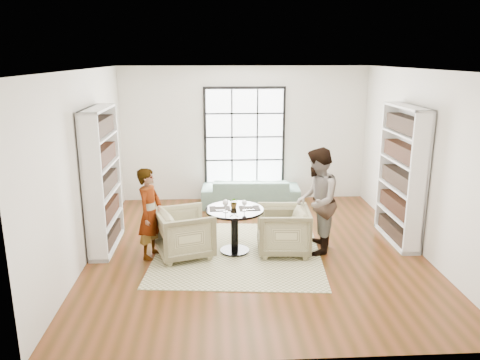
{
  "coord_description": "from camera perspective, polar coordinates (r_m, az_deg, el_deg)",
  "views": [
    {
      "loc": [
        -0.69,
        -7.38,
        3.21
      ],
      "look_at": [
        -0.25,
        0.4,
        1.13
      ],
      "focal_mm": 35.0,
      "sensor_mm": 36.0,
      "label": 1
    }
  ],
  "objects": [
    {
      "name": "wine_glass_right",
      "position": [
        7.59,
        0.53,
        -2.82
      ],
      "size": [
        0.08,
        0.08,
        0.18
      ],
      "color": "silver",
      "rests_on": "pedestal_table"
    },
    {
      "name": "person_left",
      "position": [
        7.69,
        -10.93,
        -4.02
      ],
      "size": [
        0.51,
        0.63,
        1.5
      ],
      "primitive_type": "imported",
      "rotation": [
        0.0,
        0.0,
        1.24
      ],
      "color": "gray",
      "rests_on": "ground"
    },
    {
      "name": "cutlery_right",
      "position": [
        7.74,
        1.17,
        -3.4
      ],
      "size": [
        0.15,
        0.23,
        0.01
      ],
      "primitive_type": null,
      "rotation": [
        0.0,
        0.0,
        0.05
      ],
      "color": "silver",
      "rests_on": "placemat_right"
    },
    {
      "name": "pedestal_table",
      "position": [
        7.79,
        -0.66,
        -5.0
      ],
      "size": [
        0.96,
        0.96,
        0.76
      ],
      "rotation": [
        0.0,
        0.0,
        0.05
      ],
      "color": "black",
      "rests_on": "ground"
    },
    {
      "name": "armchair_right",
      "position": [
        7.87,
        5.24,
        -6.12
      ],
      "size": [
        0.91,
        0.89,
        0.78
      ],
      "primitive_type": "imported",
      "rotation": [
        0.0,
        0.0,
        -1.63
      ],
      "color": "#BCB386",
      "rests_on": "ground"
    },
    {
      "name": "person_right",
      "position": [
        7.8,
        9.33,
        -2.58
      ],
      "size": [
        0.89,
        1.02,
        1.78
      ],
      "primitive_type": "imported",
      "rotation": [
        0.0,
        0.0,
        -1.85
      ],
      "color": "gray",
      "rests_on": "ground"
    },
    {
      "name": "placemat_left",
      "position": [
        7.73,
        -2.48,
        -3.5
      ],
      "size": [
        0.35,
        0.28,
        0.01
      ],
      "primitive_type": "cube",
      "rotation": [
        0.0,
        0.0,
        0.05
      ],
      "color": "black",
      "rests_on": "pedestal_table"
    },
    {
      "name": "armchair_left",
      "position": [
        7.76,
        -6.75,
        -6.45
      ],
      "size": [
        1.09,
        1.07,
        0.79
      ],
      "primitive_type": "imported",
      "rotation": [
        0.0,
        0.0,
        1.89
      ],
      "color": "tan",
      "rests_on": "ground"
    },
    {
      "name": "rug",
      "position": [
        7.97,
        -0.27,
        -8.77
      ],
      "size": [
        2.97,
        2.97,
        0.01
      ],
      "primitive_type": "cube",
      "rotation": [
        0.0,
        0.0,
        -0.09
      ],
      "color": "beige",
      "rests_on": "ground"
    },
    {
      "name": "placemat_right",
      "position": [
        7.74,
        1.17,
        -3.45
      ],
      "size": [
        0.35,
        0.28,
        0.01
      ],
      "primitive_type": "cube",
      "rotation": [
        0.0,
        0.0,
        0.05
      ],
      "color": "black",
      "rests_on": "pedestal_table"
    },
    {
      "name": "room_shell",
      "position": [
        8.19,
        1.67,
        1.13
      ],
      "size": [
        6.0,
        6.01,
        6.0
      ],
      "color": "silver",
      "rests_on": "ground"
    },
    {
      "name": "sofa",
      "position": [
        10.28,
        1.29,
        -1.46
      ],
      "size": [
        2.16,
        0.93,
        0.62
      ],
      "primitive_type": "imported",
      "rotation": [
        0.0,
        0.0,
        3.09
      ],
      "color": "slate",
      "rests_on": "ground"
    },
    {
      "name": "ground",
      "position": [
        8.08,
        1.93,
        -8.49
      ],
      "size": [
        6.0,
        6.0,
        0.0
      ],
      "primitive_type": "plane",
      "color": "brown"
    },
    {
      "name": "flower_centerpiece",
      "position": [
        7.74,
        -0.72,
        -2.75
      ],
      "size": [
        0.2,
        0.18,
        0.19
      ],
      "primitive_type": "imported",
      "rotation": [
        0.0,
        0.0,
        -0.22
      ],
      "color": "gray",
      "rests_on": "pedestal_table"
    },
    {
      "name": "wine_glass_left",
      "position": [
        7.53,
        -1.78,
        -2.82
      ],
      "size": [
        0.1,
        0.1,
        0.21
      ],
      "color": "silver",
      "rests_on": "pedestal_table"
    },
    {
      "name": "cutlery_left",
      "position": [
        7.73,
        -2.48,
        -3.45
      ],
      "size": [
        0.15,
        0.23,
        0.01
      ],
      "primitive_type": null,
      "rotation": [
        0.0,
        0.0,
        0.05
      ],
      "color": "silver",
      "rests_on": "placemat_left"
    }
  ]
}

